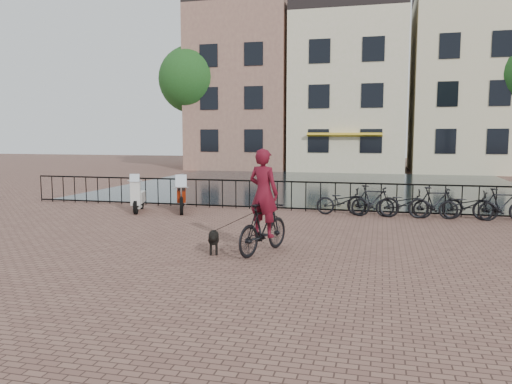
% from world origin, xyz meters
% --- Properties ---
extents(ground, '(100.00, 100.00, 0.00)m').
position_xyz_m(ground, '(0.00, 0.00, 0.00)').
color(ground, brown).
rests_on(ground, ground).
extents(canal_water, '(20.00, 20.00, 0.00)m').
position_xyz_m(canal_water, '(0.00, 17.30, 0.00)').
color(canal_water, black).
rests_on(canal_water, ground).
extents(railing, '(20.00, 0.05, 1.02)m').
position_xyz_m(railing, '(0.00, 8.00, 0.50)').
color(railing, black).
rests_on(railing, ground).
extents(canal_house_left, '(7.50, 9.00, 12.80)m').
position_xyz_m(canal_house_left, '(-7.50, 30.00, 6.40)').
color(canal_house_left, '#84574D').
rests_on(canal_house_left, ground).
extents(canal_house_mid, '(8.00, 9.50, 11.80)m').
position_xyz_m(canal_house_mid, '(0.50, 30.00, 5.90)').
color(canal_house_mid, beige).
rests_on(canal_house_mid, ground).
extents(canal_house_right, '(7.00, 9.00, 13.30)m').
position_xyz_m(canal_house_right, '(8.50, 30.00, 6.65)').
color(canal_house_right, beige).
rests_on(canal_house_right, ground).
extents(tree_far_left, '(5.04, 5.04, 9.27)m').
position_xyz_m(tree_far_left, '(-11.00, 27.00, 6.73)').
color(tree_far_left, black).
rests_on(tree_far_left, ground).
extents(cyclist, '(1.18, 2.04, 2.69)m').
position_xyz_m(cyclist, '(0.50, 1.68, 1.02)').
color(cyclist, black).
rests_on(cyclist, ground).
extents(dog, '(0.53, 0.88, 0.56)m').
position_xyz_m(dog, '(-0.56, 1.39, 0.28)').
color(dog, black).
rests_on(dog, ground).
extents(motorcycle, '(1.13, 1.93, 1.35)m').
position_xyz_m(motorcycle, '(-3.60, 6.86, 0.68)').
color(motorcycle, maroon).
rests_on(motorcycle, ground).
extents(scooter, '(0.85, 1.53, 1.37)m').
position_xyz_m(scooter, '(-5.01, 6.49, 0.68)').
color(scooter, silver).
rests_on(scooter, ground).
extents(parked_bike_0, '(1.75, 0.71, 0.90)m').
position_xyz_m(parked_bike_0, '(1.80, 7.40, 0.45)').
color(parked_bike_0, black).
rests_on(parked_bike_0, ground).
extents(parked_bike_1, '(1.71, 0.70, 1.00)m').
position_xyz_m(parked_bike_1, '(2.75, 7.40, 0.50)').
color(parked_bike_1, black).
rests_on(parked_bike_1, ground).
extents(parked_bike_2, '(1.72, 0.62, 0.90)m').
position_xyz_m(parked_bike_2, '(3.70, 7.40, 0.45)').
color(parked_bike_2, black).
rests_on(parked_bike_2, ground).
extents(parked_bike_3, '(1.72, 0.72, 1.00)m').
position_xyz_m(parked_bike_3, '(4.65, 7.40, 0.50)').
color(parked_bike_3, black).
rests_on(parked_bike_3, ground).
extents(parked_bike_4, '(1.72, 0.60, 0.90)m').
position_xyz_m(parked_bike_4, '(5.60, 7.40, 0.45)').
color(parked_bike_4, black).
rests_on(parked_bike_4, ground).
extents(parked_bike_5, '(1.68, 0.52, 1.00)m').
position_xyz_m(parked_bike_5, '(6.55, 7.40, 0.50)').
color(parked_bike_5, black).
rests_on(parked_bike_5, ground).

